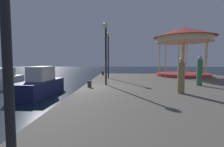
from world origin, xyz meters
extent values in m
plane|color=black|center=(0.00, 0.00, 0.00)|extent=(120.00, 120.00, 0.00)
cube|color=#5B564F|center=(6.66, 0.00, 0.40)|extent=(13.33, 22.09, 0.80)
cube|color=white|center=(-8.19, 4.42, 0.48)|extent=(2.68, 5.52, 0.95)
cube|color=beige|center=(-8.23, 4.64, 1.35)|extent=(1.66, 2.50, 0.79)
cube|color=#4C6070|center=(-8.41, 5.79, 1.51)|extent=(1.13, 0.27, 0.36)
cube|color=#19214C|center=(-3.25, 1.52, 0.50)|extent=(1.82, 4.71, 1.01)
cube|color=beige|center=(-3.24, 1.73, 1.50)|extent=(1.23, 2.09, 0.98)
cube|color=#4C6070|center=(-3.20, 2.75, 1.70)|extent=(0.99, 0.14, 0.44)
cylinder|color=#B23333|center=(8.92, 7.72, 0.95)|extent=(5.33, 5.33, 0.30)
cylinder|color=gold|center=(8.92, 7.72, 2.70)|extent=(0.28, 0.28, 3.20)
cylinder|color=#F2E099|center=(8.92, 7.72, 4.55)|extent=(5.51, 5.51, 0.50)
cone|color=#C63D38|center=(8.92, 7.72, 5.31)|extent=(6.13, 6.13, 1.02)
cylinder|color=gold|center=(11.34, 7.72, 2.70)|extent=(0.08, 0.08, 3.20)
cylinder|color=gold|center=(10.13, 9.81, 2.70)|extent=(0.08, 0.08, 3.20)
cylinder|color=gold|center=(7.71, 9.81, 2.70)|extent=(0.08, 0.08, 3.20)
cylinder|color=gold|center=(6.51, 7.72, 2.70)|extent=(0.08, 0.08, 3.20)
cylinder|color=gold|center=(7.71, 5.63, 2.70)|extent=(0.08, 0.08, 3.20)
cylinder|color=gold|center=(10.13, 5.63, 2.70)|extent=(0.08, 0.08, 3.20)
cylinder|color=black|center=(0.83, -7.73, 2.96)|extent=(0.12, 0.12, 4.31)
cylinder|color=black|center=(1.40, 1.10, 2.65)|extent=(0.12, 0.12, 3.69)
sphere|color=#F9E5B2|center=(1.40, 1.10, 4.67)|extent=(0.36, 0.36, 0.36)
cylinder|color=black|center=(1.29, 5.52, 2.70)|extent=(0.12, 0.12, 3.81)
sphere|color=#F9E5B2|center=(1.29, 5.52, 4.79)|extent=(0.36, 0.36, 0.36)
cylinder|color=#2D2D33|center=(0.47, 8.81, 1.00)|extent=(0.24, 0.24, 0.40)
cylinder|color=#2D2D33|center=(0.50, 0.02, 1.00)|extent=(0.24, 0.24, 0.40)
cylinder|color=#387247|center=(7.41, 0.98, 1.63)|extent=(0.34, 0.34, 1.67)
sphere|color=tan|center=(7.41, 0.98, 2.59)|extent=(0.24, 0.24, 0.24)
cylinder|color=#937A4C|center=(5.28, -1.63, 1.55)|extent=(0.34, 0.34, 1.50)
sphere|color=tan|center=(5.28, -1.63, 2.42)|extent=(0.24, 0.24, 0.24)
camera|label=1|loc=(2.23, -9.77, 2.38)|focal=26.58mm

